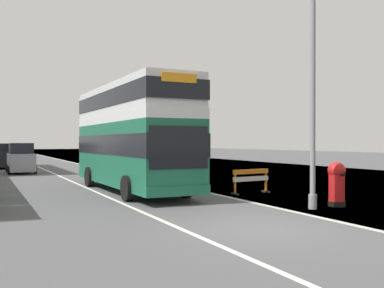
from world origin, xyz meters
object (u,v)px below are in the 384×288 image
(double_decker_bus, at_px, (131,135))
(car_oncoming_near, at_px, (21,159))
(red_pillar_postbox, at_px, (337,182))
(lamppost_foreground, at_px, (313,85))
(car_receding_far, at_px, (7,154))
(roadworks_barrier, at_px, (251,178))
(car_receding_mid, at_px, (9,157))

(double_decker_bus, distance_m, car_oncoming_near, 15.41)
(red_pillar_postbox, bearing_deg, car_oncoming_near, 111.18)
(lamppost_foreground, height_order, car_receding_far, lamppost_foreground)
(car_oncoming_near, bearing_deg, roadworks_barrier, -65.87)
(red_pillar_postbox, relative_size, car_oncoming_near, 0.38)
(car_receding_mid, bearing_deg, lamppost_foreground, -74.84)
(lamppost_foreground, relative_size, roadworks_barrier, 4.56)
(double_decker_bus, relative_size, lamppost_foreground, 1.22)
(double_decker_bus, distance_m, roadworks_barrier, 5.84)
(lamppost_foreground, bearing_deg, double_decker_bus, 116.16)
(double_decker_bus, height_order, lamppost_foreground, lamppost_foreground)
(car_receding_mid, bearing_deg, car_oncoming_near, -86.08)
(double_decker_bus, relative_size, car_receding_far, 2.61)
(car_oncoming_near, bearing_deg, red_pillar_postbox, -68.82)
(double_decker_bus, distance_m, car_receding_mid, 22.12)
(roadworks_barrier, distance_m, car_oncoming_near, 19.87)
(double_decker_bus, relative_size, red_pillar_postbox, 6.91)
(double_decker_bus, xyz_separation_m, car_receding_far, (-3.78, 31.02, -1.59))
(lamppost_foreground, xyz_separation_m, car_oncoming_near, (-7.56, 22.85, -3.18))
(lamppost_foreground, xyz_separation_m, car_receding_far, (-7.69, 38.98, -3.22))
(car_oncoming_near, bearing_deg, car_receding_mid, 93.92)
(lamppost_foreground, bearing_deg, car_receding_mid, 105.16)
(red_pillar_postbox, xyz_separation_m, car_receding_mid, (-9.25, 29.46, 0.15))
(red_pillar_postbox, relative_size, car_receding_far, 0.38)
(car_receding_far, bearing_deg, double_decker_bus, -83.05)
(lamppost_foreground, height_order, car_receding_mid, lamppost_foreground)
(car_oncoming_near, relative_size, car_receding_far, 0.98)
(lamppost_foreground, relative_size, car_receding_far, 2.13)
(double_decker_bus, bearing_deg, car_receding_mid, 100.76)
(car_oncoming_near, distance_m, car_receding_mid, 6.80)
(red_pillar_postbox, height_order, car_oncoming_near, car_oncoming_near)
(double_decker_bus, bearing_deg, car_oncoming_near, 103.79)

